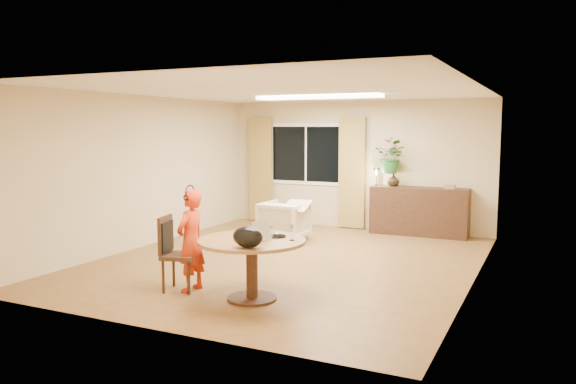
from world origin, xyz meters
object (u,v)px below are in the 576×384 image
object	(u,v)px
dining_table	(252,252)
armchair	(284,221)
sideboard	(419,211)
child	(191,241)
dining_chair	(181,254)

from	to	relation	value
dining_table	armchair	xyz separation A→B (m)	(-1.19, 3.36, -0.22)
armchair	dining_table	bearing A→B (deg)	111.66
sideboard	child	bearing A→B (deg)	-109.88
dining_table	armchair	bearing A→B (deg)	109.45
dining_table	child	world-z (taller)	child
armchair	child	bearing A→B (deg)	97.55
child	sideboard	bearing A→B (deg)	161.54
dining_table	armchair	size ratio (longest dim) A/B	1.62
armchair	dining_chair	bearing A→B (deg)	95.39
dining_chair	armchair	distance (m)	3.42
armchair	sideboard	distance (m)	2.63
sideboard	dining_table	bearing A→B (deg)	-100.47
child	armchair	world-z (taller)	child
dining_table	armchair	world-z (taller)	dining_table
dining_table	sideboard	xyz separation A→B (m)	(0.91, 4.94, -0.12)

